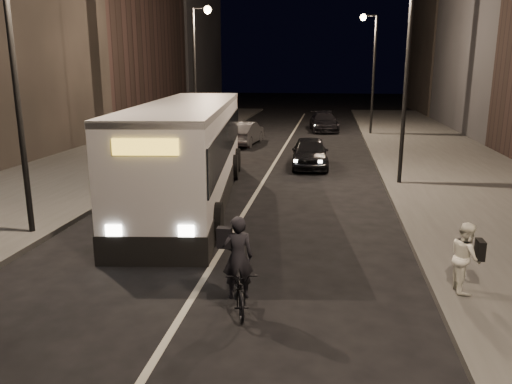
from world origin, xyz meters
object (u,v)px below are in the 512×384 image
(car_far, at_px, (324,122))
(streetlight_left_near, at_px, (20,41))
(streetlight_right_mid, at_px, (401,50))
(cyclist_on_bicycle, at_px, (239,279))
(streetlight_left_far, at_px, (198,57))
(car_mid, at_px, (244,133))
(city_bus, at_px, (190,147))
(car_near, at_px, (310,152))
(streetlight_right_far, at_px, (371,58))
(pedestrian_woman, at_px, (466,257))

(car_far, bearing_deg, streetlight_left_near, -112.48)
(streetlight_right_mid, xyz_separation_m, cyclist_on_bicycle, (-4.26, -11.53, -4.70))
(streetlight_left_far, distance_m, car_mid, 5.39)
(streetlight_left_far, height_order, city_bus, streetlight_left_far)
(streetlight_right_mid, bearing_deg, streetlight_left_near, -143.12)
(streetlight_right_mid, relative_size, car_near, 1.91)
(streetlight_right_far, bearing_deg, car_mid, -144.19)
(streetlight_left_far, height_order, pedestrian_woman, streetlight_left_far)
(streetlight_right_far, bearing_deg, streetlight_left_near, -113.96)
(streetlight_left_far, relative_size, car_far, 1.66)
(streetlight_right_mid, bearing_deg, streetlight_left_far, 136.84)
(car_mid, bearing_deg, cyclist_on_bicycle, 104.62)
(streetlight_left_near, distance_m, city_bus, 6.67)
(car_mid, height_order, car_far, car_mid)
(streetlight_right_far, height_order, streetlight_left_far, same)
(city_bus, relative_size, car_far, 2.72)
(city_bus, distance_m, car_mid, 13.53)
(city_bus, height_order, pedestrian_woman, city_bus)
(streetlight_right_mid, relative_size, streetlight_right_far, 1.00)
(car_far, bearing_deg, streetlight_right_far, -41.75)
(pedestrian_woman, bearing_deg, streetlight_right_far, -2.71)
(streetlight_left_far, xyz_separation_m, car_mid, (2.75, 0.29, -4.62))
(city_bus, relative_size, car_mid, 2.97)
(streetlight_left_far, distance_m, car_far, 12.09)
(city_bus, bearing_deg, streetlight_right_mid, 15.55)
(streetlight_right_far, distance_m, streetlight_left_far, 12.24)
(car_mid, bearing_deg, streetlight_left_far, 11.06)
(cyclist_on_bicycle, xyz_separation_m, car_near, (0.73, 15.07, 0.06))
(cyclist_on_bicycle, bearing_deg, city_bus, 96.90)
(pedestrian_woman, bearing_deg, streetlight_left_far, 25.01)
(cyclist_on_bicycle, distance_m, car_mid, 22.12)
(pedestrian_woman, bearing_deg, streetlight_left_near, 74.81)
(city_bus, xyz_separation_m, car_far, (4.50, 21.39, -1.21))
(streetlight_left_near, relative_size, pedestrian_woman, 5.49)
(streetlight_right_mid, distance_m, streetlight_left_far, 14.62)
(streetlight_right_mid, xyz_separation_m, car_mid, (-7.92, 10.29, -4.62))
(cyclist_on_bicycle, bearing_deg, streetlight_left_far, 91.71)
(streetlight_right_mid, distance_m, car_near, 6.82)
(streetlight_right_far, xyz_separation_m, car_near, (-3.53, -12.46, -4.64))
(streetlight_left_near, distance_m, car_near, 14.34)
(city_bus, height_order, car_near, city_bus)
(streetlight_left_near, xyz_separation_m, car_mid, (2.75, 18.29, -4.62))
(cyclist_on_bicycle, relative_size, car_near, 0.47)
(streetlight_right_mid, bearing_deg, streetlight_right_far, 90.00)
(pedestrian_woman, bearing_deg, cyclist_on_bicycle, 101.89)
(city_bus, xyz_separation_m, car_mid, (-0.33, 13.48, -1.18))
(pedestrian_woman, distance_m, car_far, 28.70)
(streetlight_left_near, bearing_deg, streetlight_right_mid, 36.88)
(streetlight_right_mid, xyz_separation_m, streetlight_right_far, (0.00, 16.00, 0.00))
(streetlight_left_far, xyz_separation_m, pedestrian_woman, (10.93, -20.30, -4.46))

